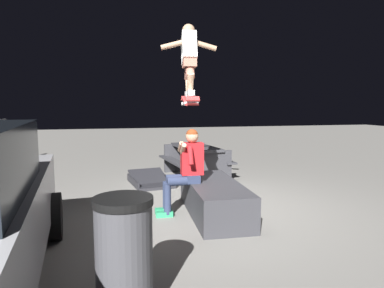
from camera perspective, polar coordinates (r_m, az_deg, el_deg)
ground_plane at (r=5.73m, az=4.33°, el=-10.82°), size 40.00×40.00×0.00m
ledge_box_main at (r=5.37m, az=3.77°, el=-9.18°), size 1.98×0.87×0.51m
person_sitting_on_ledge at (r=5.28m, az=-1.16°, el=-3.88°), size 0.59×0.76×1.35m
skateboard at (r=5.31m, az=-0.43°, el=7.32°), size 1.04×0.33×0.16m
skater_airborne at (r=5.42m, az=-0.50°, el=14.60°), size 0.63×0.89×1.12m
kicker_ramp at (r=7.43m, az=-7.02°, el=-6.34°), size 1.26×0.95×0.33m
picnic_table_back at (r=8.03m, az=0.61°, el=-2.09°), size 1.86×1.54×0.75m
trash_bin at (r=2.91m, az=-11.39°, el=-18.19°), size 0.48×0.48×0.99m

